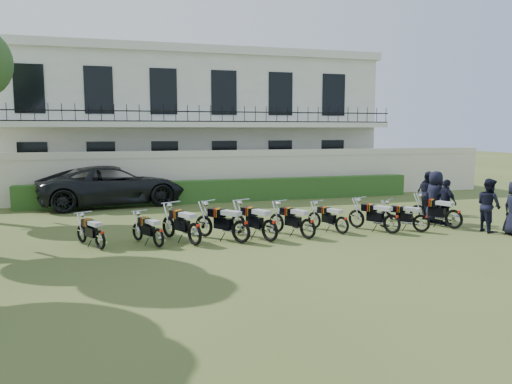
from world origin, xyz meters
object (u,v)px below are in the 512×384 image
(motorcycle_2, at_px, (195,228))
(motorcycle_4, at_px, (270,225))
(motorcycle_5, at_px, (308,224))
(officer_2, at_px, (446,202))
(motorcycle_9, at_px, (454,214))
(motorcycle_6, at_px, (342,221))
(officer_4, at_px, (428,193))
(motorcycle_0, at_px, (100,235))
(suv, at_px, (113,186))
(motorcycle_1, at_px, (158,233))
(motorcycle_3, at_px, (241,226))
(officer_3, at_px, (435,197))
(motorcycle_8, at_px, (421,219))
(motorcycle_7, at_px, (392,219))
(officer_1, at_px, (489,205))
(officer_5, at_px, (428,192))

(motorcycle_2, distance_m, motorcycle_4, 2.18)
(motorcycle_5, relative_size, officer_2, 1.10)
(motorcycle_9, bearing_deg, motorcycle_6, 153.43)
(officer_2, bearing_deg, officer_4, -25.56)
(motorcycle_0, relative_size, suv, 0.25)
(motorcycle_5, bearing_deg, motorcycle_9, -25.87)
(motorcycle_0, distance_m, officer_2, 11.32)
(motorcycle_1, relative_size, motorcycle_3, 0.90)
(motorcycle_4, distance_m, officer_3, 6.70)
(motorcycle_1, xyz_separation_m, officer_3, (9.73, 1.17, 0.49))
(motorcycle_8, distance_m, officer_4, 3.76)
(motorcycle_8, distance_m, suv, 12.84)
(officer_2, height_order, officer_4, officer_4)
(motorcycle_7, relative_size, motorcycle_8, 1.19)
(motorcycle_3, xyz_separation_m, motorcycle_5, (2.05, -0.03, -0.04))
(motorcycle_6, xyz_separation_m, motorcycle_8, (2.54, -0.46, 0.01))
(officer_3, bearing_deg, officer_1, -173.40)
(motorcycle_6, height_order, officer_5, officer_5)
(suv, bearing_deg, motorcycle_7, -146.83)
(motorcycle_9, relative_size, suv, 0.30)
(motorcycle_0, bearing_deg, motorcycle_5, -30.55)
(motorcycle_3, distance_m, suv, 9.35)
(motorcycle_7, bearing_deg, officer_1, -37.99)
(motorcycle_1, bearing_deg, officer_4, -12.01)
(motorcycle_9, height_order, officer_1, officer_1)
(motorcycle_4, height_order, officer_1, officer_1)
(motorcycle_7, height_order, suv, suv)
(suv, bearing_deg, motorcycle_5, -158.15)
(motorcycle_9, height_order, officer_4, officer_4)
(motorcycle_1, bearing_deg, motorcycle_0, 146.61)
(motorcycle_8, relative_size, motorcycle_9, 0.77)
(motorcycle_6, relative_size, officer_5, 0.98)
(officer_1, distance_m, officer_2, 1.44)
(motorcycle_1, distance_m, motorcycle_4, 3.18)
(motorcycle_4, height_order, suv, suv)
(motorcycle_1, xyz_separation_m, officer_5, (10.71, 2.93, 0.40))
(motorcycle_4, bearing_deg, motorcycle_3, 148.33)
(suv, distance_m, officer_2, 13.48)
(suv, xyz_separation_m, officer_2, (10.89, -7.94, -0.07))
(motorcycle_6, bearing_deg, officer_1, -34.68)
(motorcycle_1, distance_m, motorcycle_8, 8.23)
(motorcycle_1, relative_size, motorcycle_4, 0.82)
(motorcycle_9, bearing_deg, officer_3, 61.05)
(officer_1, xyz_separation_m, officer_5, (0.32, 3.62, -0.04))
(suv, distance_m, officer_4, 13.06)
(officer_3, bearing_deg, motorcycle_0, 81.96)
(officer_1, height_order, officer_4, officer_1)
(motorcycle_4, relative_size, motorcycle_9, 1.00)
(motorcycle_0, distance_m, motorcycle_4, 4.74)
(motorcycle_1, height_order, suv, suv)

